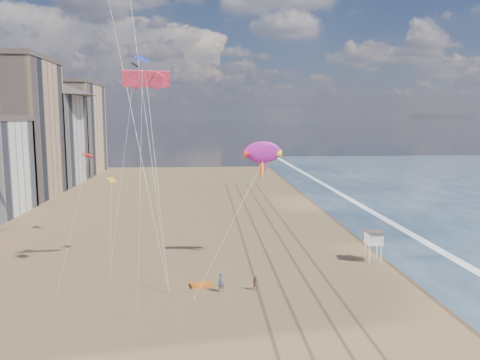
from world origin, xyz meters
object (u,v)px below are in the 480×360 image
Objects in this scene: grounded_kite at (201,285)px; show_kite at (263,152)px; kite_flyer_b at (255,283)px; lifeguard_stand at (374,238)px; kite_flyer_a at (221,282)px.

grounded_kite is 0.12× the size of show_kite.
grounded_kite is 16.21m from show_kite.
grounded_kite is 1.43× the size of kite_flyer_b.
lifeguard_stand is at bearing 4.29° from grounded_kite.
show_kite reaches higher than kite_flyer_a.
kite_flyer_a is at bearing -155.52° from lifeguard_stand.
kite_flyer_a is (1.97, -1.77, 0.82)m from grounded_kite.
kite_flyer_b is at bearing -31.08° from grounded_kite.
lifeguard_stand is 1.95× the size of kite_flyer_a.
grounded_kite is (-19.86, -6.38, -2.69)m from lifeguard_stand.
grounded_kite is 2.77m from kite_flyer_a.
grounded_kite is at bearing -162.20° from lifeguard_stand.
kite_flyer_b is at bearing -17.06° from kite_flyer_a.
grounded_kite is 5.57m from kite_flyer_b.
kite_flyer_b is (-14.58, -8.05, -2.08)m from lifeguard_stand.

